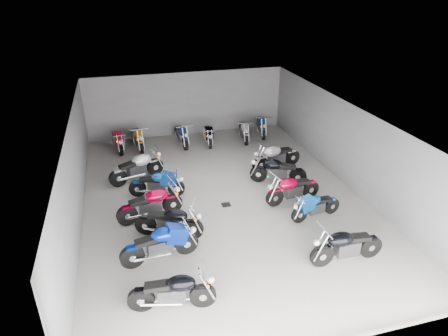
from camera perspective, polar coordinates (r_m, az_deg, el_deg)
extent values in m
plane|color=#9E9B96|center=(14.95, -0.22, -4.32)|extent=(14.00, 14.00, 0.00)
cube|color=slate|center=(20.63, -5.34, 9.12)|extent=(10.00, 0.10, 3.20)
cube|color=slate|center=(13.92, -20.54, -1.08)|extent=(0.10, 14.00, 3.20)
cube|color=slate|center=(16.14, 17.21, 3.16)|extent=(0.10, 14.00, 3.20)
cube|color=black|center=(13.62, -0.24, 7.47)|extent=(10.00, 14.00, 0.04)
cube|color=black|center=(14.54, 0.30, -5.25)|extent=(0.32, 0.32, 0.01)
cylinder|color=black|center=(10.44, -3.04, -17.74)|extent=(0.68, 0.25, 0.67)
cylinder|color=black|center=(10.52, -11.76, -17.92)|extent=(0.69, 0.27, 0.67)
cube|color=#2D2D30|center=(10.38, -7.45, -17.46)|extent=(0.73, 0.43, 0.42)
ellipsoid|color=black|center=(10.14, -6.21, -16.05)|extent=(0.78, 0.54, 0.38)
cube|color=black|center=(10.21, -9.51, -16.29)|extent=(0.68, 0.40, 0.19)
cylinder|color=black|center=(12.08, -5.38, -10.65)|extent=(0.72, 0.24, 0.71)
cylinder|color=black|center=(11.82, -12.97, -12.26)|extent=(0.73, 0.26, 0.71)
cube|color=#2D2D30|center=(11.86, -9.16, -11.05)|extent=(0.76, 0.43, 0.44)
ellipsoid|color=navy|center=(11.69, -8.11, -9.41)|extent=(0.81, 0.54, 0.40)
cube|color=black|center=(11.62, -10.98, -10.18)|extent=(0.71, 0.40, 0.20)
cylinder|color=black|center=(12.70, -4.46, -8.65)|extent=(0.68, 0.40, 0.68)
cylinder|color=black|center=(13.09, -11.13, -7.97)|extent=(0.69, 0.42, 0.68)
cube|color=#2D2D30|center=(12.82, -7.88, -7.92)|extent=(0.76, 0.57, 0.43)
ellipsoid|color=black|center=(12.57, -6.94, -6.74)|extent=(0.83, 0.68, 0.38)
cube|color=black|center=(12.74, -9.44, -6.66)|extent=(0.71, 0.53, 0.19)
cylinder|color=black|center=(14.04, -7.37, -5.07)|extent=(0.72, 0.30, 0.71)
cylinder|color=black|center=(13.67, -13.68, -6.59)|extent=(0.73, 0.32, 0.71)
cube|color=#2D2D30|center=(13.77, -10.52, -5.44)|extent=(0.77, 0.48, 0.44)
ellipsoid|color=maroon|center=(13.65, -9.67, -3.94)|extent=(0.83, 0.60, 0.40)
cube|color=black|center=(13.54, -12.04, -4.66)|extent=(0.73, 0.45, 0.20)
cylinder|color=black|center=(15.07, -6.83, -2.87)|extent=(0.65, 0.28, 0.64)
cylinder|color=black|center=(15.29, -12.26, -2.87)|extent=(0.66, 0.30, 0.64)
cube|color=#2D2D30|center=(15.11, -9.59, -2.54)|extent=(0.70, 0.45, 0.40)
ellipsoid|color=#11429C|center=(14.93, -8.85, -1.46)|extent=(0.76, 0.56, 0.36)
cube|color=black|center=(15.04, -10.88, -1.60)|extent=(0.66, 0.42, 0.18)
cylinder|color=black|center=(16.74, -9.82, 0.16)|extent=(0.72, 0.41, 0.72)
cylinder|color=black|center=(16.14, -14.90, -1.39)|extent=(0.73, 0.43, 0.72)
cube|color=#2D2D30|center=(16.37, -12.35, -0.25)|extent=(0.81, 0.59, 0.45)
ellipsoid|color=#BCBCC3|center=(16.31, -11.69, 1.12)|extent=(0.88, 0.71, 0.41)
cube|color=black|center=(16.11, -13.60, 0.41)|extent=(0.75, 0.55, 0.21)
cylinder|color=black|center=(11.91, 13.79, -12.07)|extent=(0.70, 0.15, 0.70)
cylinder|color=black|center=(12.67, 20.15, -10.48)|extent=(0.70, 0.17, 0.70)
cube|color=#2D2D30|center=(12.21, 17.14, -10.86)|extent=(0.71, 0.33, 0.43)
ellipsoid|color=black|center=(11.89, 16.37, -9.76)|extent=(0.74, 0.44, 0.39)
cube|color=black|center=(12.21, 18.73, -9.36)|extent=(0.66, 0.31, 0.20)
cylinder|color=black|center=(13.66, 10.71, -6.57)|extent=(0.60, 0.22, 0.59)
cylinder|color=black|center=(14.41, 15.08, -5.22)|extent=(0.61, 0.24, 0.59)
cube|color=#2D2D30|center=(13.98, 13.00, -5.56)|extent=(0.64, 0.38, 0.37)
ellipsoid|color=#0A4C9B|center=(13.71, 12.44, -4.71)|extent=(0.68, 0.48, 0.33)
cube|color=black|center=(14.02, 14.06, -4.36)|extent=(0.60, 0.35, 0.17)
cylinder|color=black|center=(14.43, 7.24, -4.21)|extent=(0.69, 0.24, 0.68)
cylinder|color=black|center=(15.20, 12.21, -2.96)|extent=(0.69, 0.26, 0.68)
cube|color=#2D2D30|center=(14.75, 9.82, -3.22)|extent=(0.73, 0.42, 0.42)
ellipsoid|color=maroon|center=(14.47, 9.15, -2.24)|extent=(0.78, 0.53, 0.38)
cube|color=black|center=(14.78, 11.00, -1.94)|extent=(0.68, 0.39, 0.19)
cylinder|color=black|center=(16.02, 4.93, -0.83)|extent=(0.69, 0.40, 0.69)
cylinder|color=black|center=(16.02, 10.51, -1.19)|extent=(0.70, 0.42, 0.69)
cube|color=#2D2D30|center=(15.95, 7.74, -0.67)|extent=(0.77, 0.58, 0.43)
ellipsoid|color=black|center=(15.80, 6.96, 0.50)|extent=(0.84, 0.69, 0.39)
cube|color=black|center=(15.83, 9.05, 0.23)|extent=(0.72, 0.54, 0.20)
cylinder|color=black|center=(16.80, 5.20, 0.53)|extent=(0.73, 0.29, 0.71)
cylinder|color=black|center=(17.64, 9.67, 1.55)|extent=(0.73, 0.31, 0.71)
cube|color=#2D2D30|center=(17.16, 7.51, 1.39)|extent=(0.78, 0.47, 0.45)
ellipsoid|color=#ADACB2|center=(16.89, 6.89, 2.34)|extent=(0.83, 0.59, 0.40)
cube|color=black|center=(17.23, 8.56, 2.56)|extent=(0.73, 0.44, 0.20)
cylinder|color=black|center=(18.91, -14.55, 2.68)|extent=(0.22, 0.67, 0.66)
cylinder|color=black|center=(20.29, -15.28, 4.19)|extent=(0.25, 0.67, 0.66)
cube|color=#2D2D30|center=(19.56, -14.96, 3.74)|extent=(0.40, 0.71, 0.41)
ellipsoid|color=#A5142F|center=(19.23, -14.96, 4.42)|extent=(0.51, 0.75, 0.37)
cube|color=black|center=(19.76, -15.22, 4.84)|extent=(0.37, 0.66, 0.19)
cylinder|color=black|center=(18.88, -11.76, 2.96)|extent=(0.20, 0.68, 0.67)
cylinder|color=black|center=(20.29, -12.50, 4.53)|extent=(0.22, 0.69, 0.67)
cube|color=#2D2D30|center=(19.54, -12.17, 4.06)|extent=(0.38, 0.71, 0.42)
ellipsoid|color=orange|center=(19.20, -12.15, 4.75)|extent=(0.48, 0.75, 0.38)
cube|color=black|center=(19.75, -12.41, 5.19)|extent=(0.35, 0.67, 0.19)
cylinder|color=black|center=(18.94, -5.53, 3.49)|extent=(0.19, 0.69, 0.68)
cylinder|color=black|center=(20.32, -6.66, 5.03)|extent=(0.22, 0.69, 0.68)
cube|color=#2D2D30|center=(19.59, -6.13, 4.57)|extent=(0.37, 0.71, 0.42)
ellipsoid|color=navy|center=(19.26, -6.00, 5.27)|extent=(0.48, 0.75, 0.38)
cube|color=black|center=(19.79, -6.41, 5.70)|extent=(0.35, 0.67, 0.19)
cylinder|color=black|center=(19.08, -2.02, 3.66)|extent=(0.19, 0.62, 0.61)
cylinder|color=black|center=(20.36, -2.48, 5.12)|extent=(0.21, 0.62, 0.61)
cube|color=#2D2D30|center=(19.68, -2.26, 4.67)|extent=(0.35, 0.65, 0.38)
ellipsoid|color=black|center=(19.38, -2.21, 5.29)|extent=(0.45, 0.69, 0.34)
cube|color=black|center=(19.87, -2.38, 5.70)|extent=(0.33, 0.61, 0.17)
cylinder|color=black|center=(19.47, 3.18, 4.15)|extent=(0.22, 0.65, 0.64)
cylinder|color=black|center=(20.79, 2.51, 5.61)|extent=(0.24, 0.65, 0.64)
cube|color=#2D2D30|center=(20.09, 2.84, 5.17)|extent=(0.39, 0.68, 0.40)
ellipsoid|color=silver|center=(19.78, 2.96, 5.81)|extent=(0.49, 0.73, 0.36)
cube|color=black|center=(20.29, 2.71, 6.22)|extent=(0.36, 0.64, 0.18)
cylinder|color=black|center=(20.20, 5.63, 4.92)|extent=(0.27, 0.67, 0.66)
cylinder|color=black|center=(21.58, 5.06, 6.35)|extent=(0.29, 0.68, 0.66)
cube|color=#2D2D30|center=(20.85, 5.35, 5.92)|extent=(0.44, 0.72, 0.41)
ellipsoid|color=#11499D|center=(20.53, 5.48, 6.57)|extent=(0.55, 0.77, 0.37)
cube|color=black|center=(21.06, 5.26, 6.97)|extent=(0.41, 0.68, 0.19)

